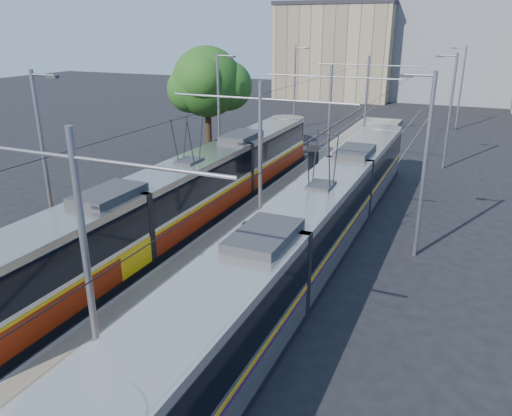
% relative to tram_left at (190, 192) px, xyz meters
% --- Properties ---
extents(ground, '(160.00, 160.00, 0.00)m').
position_rel_tram_left_xyz_m(ground, '(3.60, -7.37, -1.71)').
color(ground, black).
rests_on(ground, ground).
extents(platform, '(4.00, 50.00, 0.30)m').
position_rel_tram_left_xyz_m(platform, '(3.60, 9.63, -1.56)').
color(platform, gray).
rests_on(platform, ground).
extents(tactile_strip_left, '(0.70, 50.00, 0.01)m').
position_rel_tram_left_xyz_m(tactile_strip_left, '(2.15, 9.63, -1.40)').
color(tactile_strip_left, gray).
rests_on(tactile_strip_left, platform).
extents(tactile_strip_right, '(0.70, 50.00, 0.01)m').
position_rel_tram_left_xyz_m(tactile_strip_right, '(5.05, 9.63, -1.40)').
color(tactile_strip_right, gray).
rests_on(tactile_strip_right, platform).
extents(rails, '(8.71, 70.00, 0.03)m').
position_rel_tram_left_xyz_m(rails, '(3.60, 9.63, -1.69)').
color(rails, gray).
rests_on(rails, ground).
extents(track_arrow, '(1.20, 5.00, 0.01)m').
position_rel_tram_left_xyz_m(track_arrow, '(0.00, -10.37, -1.70)').
color(track_arrow, silver).
rests_on(track_arrow, ground).
extents(tram_left, '(2.43, 30.41, 5.50)m').
position_rel_tram_left_xyz_m(tram_left, '(0.00, 0.00, 0.00)').
color(tram_left, black).
rests_on(tram_left, ground).
extents(tram_right, '(2.43, 30.77, 5.50)m').
position_rel_tram_left_xyz_m(tram_right, '(7.20, -1.26, 0.15)').
color(tram_right, black).
rests_on(tram_right, ground).
extents(catenary, '(9.20, 70.00, 7.00)m').
position_rel_tram_left_xyz_m(catenary, '(3.60, 6.78, 2.82)').
color(catenary, slate).
rests_on(catenary, platform).
extents(street_lamps, '(15.18, 38.22, 8.00)m').
position_rel_tram_left_xyz_m(street_lamps, '(3.60, 13.63, 2.48)').
color(street_lamps, slate).
rests_on(street_lamps, ground).
extents(shelter, '(0.97, 1.24, 2.40)m').
position_rel_tram_left_xyz_m(shelter, '(3.65, 9.11, -0.15)').
color(shelter, black).
rests_on(shelter, platform).
extents(tree, '(5.76, 5.33, 8.37)m').
position_rel_tram_left_xyz_m(tree, '(-5.66, 13.08, 3.95)').
color(tree, '#382314').
rests_on(tree, ground).
extents(building_left, '(16.32, 12.24, 12.96)m').
position_rel_tram_left_xyz_m(building_left, '(-6.40, 52.63, 4.78)').
color(building_left, tan).
rests_on(building_left, ground).
extents(building_centre, '(18.36, 14.28, 16.10)m').
position_rel_tram_left_xyz_m(building_centre, '(9.60, 56.63, 6.36)').
color(building_centre, gray).
rests_on(building_centre, ground).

